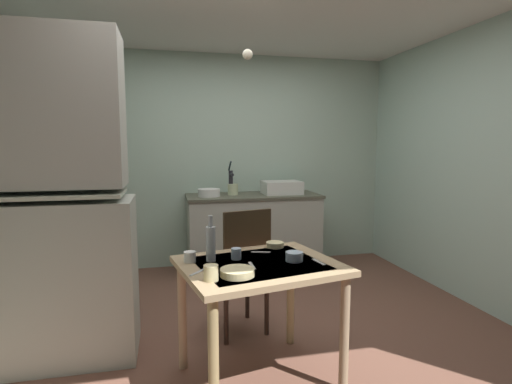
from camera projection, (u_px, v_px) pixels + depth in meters
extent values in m
plane|color=brown|center=(260.00, 330.00, 3.17)|extent=(5.04, 5.04, 0.00)
cube|color=#AFCAB6|center=(224.00, 161.00, 4.85)|extent=(4.14, 0.10, 2.53)
cube|color=#ADCABB|center=(490.00, 168.00, 3.47)|extent=(0.10, 3.79, 2.53)
cube|color=#ACB0A2|center=(53.00, 281.00, 2.69)|extent=(1.07, 0.52, 1.10)
cube|color=#ABA89C|center=(43.00, 109.00, 2.55)|extent=(0.99, 0.44, 1.01)
cube|color=#B5BCA5|center=(47.00, 195.00, 2.59)|extent=(0.97, 0.47, 0.02)
cube|color=#ACB0A2|center=(253.00, 233.00, 4.66)|extent=(1.51, 0.60, 0.86)
cube|color=#515343|center=(253.00, 196.00, 4.60)|extent=(1.54, 0.63, 0.03)
sphere|color=#2D2823|center=(239.00, 237.00, 4.30)|extent=(0.02, 0.02, 0.02)
cube|color=silver|center=(282.00, 187.00, 4.67)|extent=(0.44, 0.34, 0.15)
cube|color=black|center=(282.00, 181.00, 4.66)|extent=(0.38, 0.28, 0.01)
cylinder|color=#232328|center=(231.00, 183.00, 4.58)|extent=(0.05, 0.05, 0.28)
cylinder|color=#232328|center=(232.00, 174.00, 4.50)|extent=(0.03, 0.12, 0.03)
cylinder|color=#1C2C30|center=(230.00, 166.00, 4.61)|extent=(0.02, 0.16, 0.12)
cylinder|color=white|center=(209.00, 193.00, 4.43)|extent=(0.25, 0.25, 0.08)
cylinder|color=beige|center=(233.00, 189.00, 4.57)|extent=(0.12, 0.12, 0.13)
cube|color=tan|center=(259.00, 266.00, 2.42)|extent=(1.06, 0.94, 0.04)
cube|color=white|center=(259.00, 263.00, 2.41)|extent=(0.83, 0.73, 0.00)
cylinder|color=tan|center=(214.00, 366.00, 2.00)|extent=(0.06, 0.06, 0.72)
cylinder|color=tan|center=(344.00, 334.00, 2.33)|extent=(0.06, 0.06, 0.72)
cylinder|color=#A48260|center=(182.00, 316.00, 2.59)|extent=(0.06, 0.06, 0.72)
cylinder|color=tan|center=(291.00, 296.00, 2.92)|extent=(0.06, 0.06, 0.72)
cube|color=#38251C|center=(237.00, 278.00, 3.11)|extent=(0.49, 0.49, 0.03)
cube|color=#372919|center=(248.00, 247.00, 2.91)|extent=(0.37, 0.12, 0.55)
cylinder|color=#38251C|center=(247.00, 294.00, 3.36)|extent=(0.04, 0.04, 0.41)
cylinder|color=#38251C|center=(210.00, 301.00, 3.21)|extent=(0.04, 0.04, 0.41)
cylinder|color=#38251C|center=(267.00, 309.00, 3.06)|extent=(0.04, 0.04, 0.41)
cylinder|color=#38251C|center=(226.00, 318.00, 2.91)|extent=(0.04, 0.04, 0.41)
cylinder|color=#9EB2C6|center=(294.00, 256.00, 2.45)|extent=(0.11, 0.11, 0.06)
cylinder|color=beige|center=(275.00, 245.00, 2.78)|extent=(0.12, 0.12, 0.04)
cylinder|color=beige|center=(237.00, 272.00, 2.17)|extent=(0.19, 0.19, 0.04)
cylinder|color=white|center=(190.00, 257.00, 2.43)|extent=(0.07, 0.07, 0.07)
cylinder|color=#9EB2C6|center=(236.00, 254.00, 2.49)|extent=(0.06, 0.06, 0.07)
cylinder|color=beige|center=(211.00, 273.00, 2.10)|extent=(0.08, 0.08, 0.08)
cylinder|color=#B7BCC1|center=(211.00, 244.00, 2.44)|extent=(0.06, 0.06, 0.22)
cylinder|color=#B7BCC1|center=(210.00, 221.00, 2.42)|extent=(0.03, 0.03, 0.07)
cube|color=silver|center=(201.00, 271.00, 2.26)|extent=(0.14, 0.16, 0.00)
cube|color=beige|center=(319.00, 262.00, 2.42)|extent=(0.04, 0.14, 0.00)
cube|color=beige|center=(261.00, 252.00, 2.64)|extent=(0.13, 0.05, 0.00)
cube|color=beige|center=(252.00, 266.00, 2.35)|extent=(0.02, 0.14, 0.00)
sphere|color=#F9EFCC|center=(248.00, 54.00, 3.07)|extent=(0.08, 0.08, 0.08)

